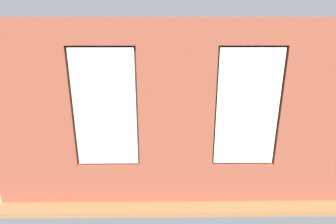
% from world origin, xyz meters
% --- Properties ---
extents(ground_plane, '(6.98, 5.42, 0.10)m').
position_xyz_m(ground_plane, '(0.00, 0.00, -0.05)').
color(ground_plane, '#99663D').
extents(brick_wall_with_windows, '(6.38, 0.30, 3.11)m').
position_xyz_m(brick_wall_with_windows, '(0.00, 2.33, 1.52)').
color(brick_wall_with_windows, brown).
rests_on(brick_wall_with_windows, ground_plane).
extents(white_wall_right, '(0.10, 4.42, 3.11)m').
position_xyz_m(white_wall_right, '(3.14, 0.20, 1.56)').
color(white_wall_right, silver).
rests_on(white_wall_right, ground_plane).
extents(couch_by_window, '(1.90, 0.87, 0.80)m').
position_xyz_m(couch_by_window, '(0.78, 1.68, 0.33)').
color(couch_by_window, black).
rests_on(couch_by_window, ground_plane).
extents(couch_left, '(0.89, 1.73, 0.80)m').
position_xyz_m(couch_left, '(-2.49, 0.73, 0.33)').
color(couch_left, black).
rests_on(couch_left, ground_plane).
extents(coffee_table, '(1.56, 0.71, 0.42)m').
position_xyz_m(coffee_table, '(0.39, 0.24, 0.37)').
color(coffee_table, tan).
rests_on(coffee_table, ground_plane).
extents(cup_ceramic, '(0.08, 0.08, 0.09)m').
position_xyz_m(cup_ceramic, '(-0.04, 0.12, 0.47)').
color(cup_ceramic, silver).
rests_on(cup_ceramic, coffee_table).
extents(candle_jar, '(0.08, 0.08, 0.10)m').
position_xyz_m(candle_jar, '(0.39, 0.24, 0.47)').
color(candle_jar, '#B7333D').
rests_on(candle_jar, coffee_table).
extents(remote_silver, '(0.17, 0.14, 0.02)m').
position_xyz_m(remote_silver, '(0.58, 0.16, 0.43)').
color(remote_silver, '#B2B2B7').
rests_on(remote_silver, coffee_table).
extents(remote_black, '(0.10, 0.18, 0.02)m').
position_xyz_m(remote_black, '(0.85, 0.35, 0.43)').
color(remote_black, black).
rests_on(remote_black, coffee_table).
extents(remote_gray, '(0.17, 0.07, 0.02)m').
position_xyz_m(remote_gray, '(0.27, 0.35, 0.43)').
color(remote_gray, '#59595B').
rests_on(remote_gray, coffee_table).
extents(media_console, '(1.23, 0.42, 0.55)m').
position_xyz_m(media_console, '(2.84, -0.03, 0.28)').
color(media_console, black).
rests_on(media_console, ground_plane).
extents(tv_flatscreen, '(0.97, 0.20, 0.65)m').
position_xyz_m(tv_flatscreen, '(2.84, -0.03, 0.88)').
color(tv_flatscreen, black).
rests_on(tv_flatscreen, media_console).
extents(papasan_chair, '(1.08, 1.08, 0.68)m').
position_xyz_m(papasan_chair, '(0.38, -1.24, 0.44)').
color(papasan_chair, olive).
rests_on(papasan_chair, ground_plane).
extents(potted_plant_foreground_right, '(1.19, 1.09, 1.32)m').
position_xyz_m(potted_plant_foreground_right, '(2.54, -1.66, 0.70)').
color(potted_plant_foreground_right, gray).
rests_on(potted_plant_foreground_right, ground_plane).
extents(potted_plant_corner_far_left, '(0.61, 0.61, 0.82)m').
position_xyz_m(potted_plant_corner_far_left, '(-2.64, 1.78, 0.55)').
color(potted_plant_corner_far_left, '#47423D').
rests_on(potted_plant_corner_far_left, ground_plane).
extents(potted_plant_beside_window_right, '(0.52, 0.52, 0.92)m').
position_xyz_m(potted_plant_beside_window_right, '(2.49, 1.78, 0.61)').
color(potted_plant_beside_window_right, '#47423D').
rests_on(potted_plant_beside_window_right, ground_plane).
extents(potted_plant_between_couches, '(0.69, 0.69, 0.91)m').
position_xyz_m(potted_plant_between_couches, '(-0.62, 1.63, 0.62)').
color(potted_plant_between_couches, gray).
rests_on(potted_plant_between_couches, ground_plane).
extents(potted_plant_mid_room_small, '(0.39, 0.39, 0.61)m').
position_xyz_m(potted_plant_mid_room_small, '(-0.89, -1.07, 0.42)').
color(potted_plant_mid_room_small, gray).
rests_on(potted_plant_mid_room_small, ground_plane).
extents(potted_plant_corner_near_left, '(0.78, 0.75, 1.19)m').
position_xyz_m(potted_plant_corner_near_left, '(-2.64, -1.72, 0.64)').
color(potted_plant_corner_near_left, '#47423D').
rests_on(potted_plant_corner_near_left, ground_plane).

